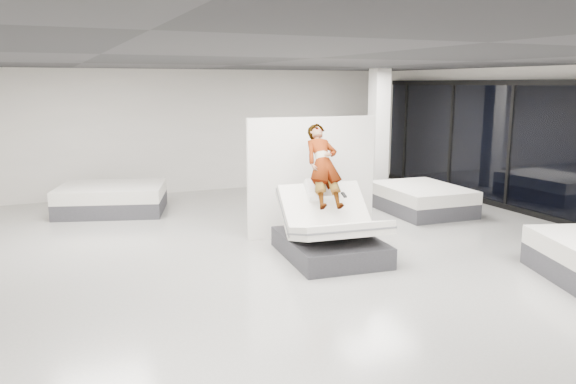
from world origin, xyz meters
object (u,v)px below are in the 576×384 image
(hero_bed, at_px, (330,235))
(divider_panel, at_px, (312,177))
(remote, at_px, (344,195))
(column, at_px, (378,133))
(person, at_px, (324,181))
(flat_bed_left_far, at_px, (112,199))
(flat_bed_right_far, at_px, (421,199))

(hero_bed, height_order, divider_panel, divider_panel)
(remote, bearing_deg, column, 57.37)
(hero_bed, bearing_deg, person, 84.31)
(divider_panel, bearing_deg, hero_bed, -96.51)
(divider_panel, distance_m, flat_bed_left_far, 4.84)
(remote, distance_m, column, 5.35)
(hero_bed, height_order, column, column)
(hero_bed, bearing_deg, divider_panel, 76.78)
(person, height_order, divider_panel, divider_panel)
(hero_bed, relative_size, person, 1.30)
(person, distance_m, column, 5.17)
(flat_bed_right_far, bearing_deg, flat_bed_left_far, 156.79)
(hero_bed, xyz_separation_m, remote, (0.22, -0.04, 0.66))
(divider_panel, bearing_deg, flat_bed_left_far, 139.61)
(person, bearing_deg, divider_panel, 80.24)
(hero_bed, xyz_separation_m, column, (3.52, 4.13, 1.22))
(flat_bed_right_far, xyz_separation_m, flat_bed_left_far, (-6.36, 2.73, 0.02))
(hero_bed, relative_size, divider_panel, 0.84)
(hero_bed, bearing_deg, remote, -11.53)
(person, distance_m, remote, 0.45)
(person, relative_size, flat_bed_right_far, 0.72)
(hero_bed, bearing_deg, flat_bed_left_far, 120.89)
(column, bearing_deg, hero_bed, -130.41)
(person, xyz_separation_m, flat_bed_left_far, (-2.96, 4.56, -0.92))
(flat_bed_right_far, height_order, flat_bed_left_far, flat_bed_left_far)
(divider_panel, relative_size, flat_bed_right_far, 1.11)
(person, distance_m, flat_bed_right_far, 3.98)
(divider_panel, relative_size, column, 0.77)
(hero_bed, bearing_deg, column, 49.59)
(remote, xyz_separation_m, column, (3.30, 4.17, 0.55))
(flat_bed_left_far, bearing_deg, hero_bed, -59.11)
(person, bearing_deg, flat_bed_left_far, 128.63)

